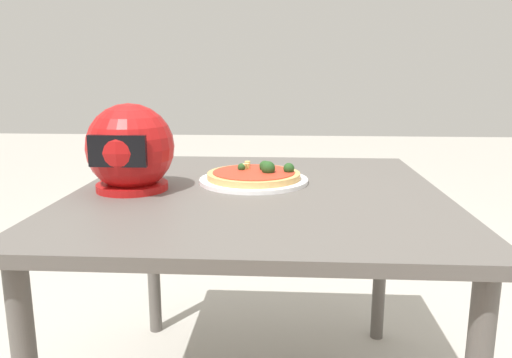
# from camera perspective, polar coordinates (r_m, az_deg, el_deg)

# --- Properties ---
(dining_table) EXTENTS (1.03, 1.09, 0.73)m
(dining_table) POSITION_cam_1_polar(r_m,az_deg,el_deg) (1.43, 0.28, -4.20)
(dining_table) COLOR #5B5651
(dining_table) RESTS_ON ground
(pizza_plate) EXTENTS (0.33, 0.33, 0.01)m
(pizza_plate) POSITION_cam_1_polar(r_m,az_deg,el_deg) (1.49, -0.26, -0.16)
(pizza_plate) COLOR white
(pizza_plate) RESTS_ON dining_table
(pizza) EXTENTS (0.28, 0.28, 0.05)m
(pizza) POSITION_cam_1_polar(r_m,az_deg,el_deg) (1.49, -0.10, 0.55)
(pizza) COLOR tan
(pizza) RESTS_ON pizza_plate
(motorcycle_helmet) EXTENTS (0.24, 0.24, 0.24)m
(motorcycle_helmet) POSITION_cam_1_polar(r_m,az_deg,el_deg) (1.42, -14.31, 3.34)
(motorcycle_helmet) COLOR #B21414
(motorcycle_helmet) RESTS_ON dining_table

